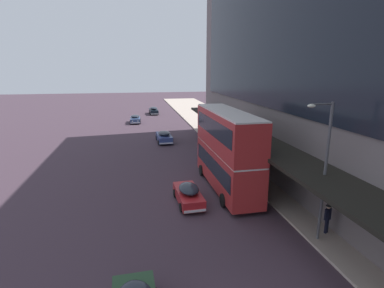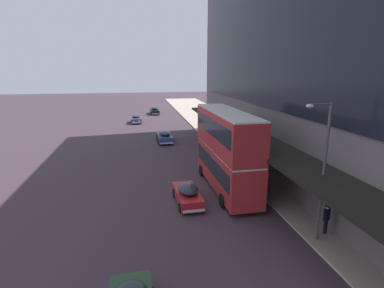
# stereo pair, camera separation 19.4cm
# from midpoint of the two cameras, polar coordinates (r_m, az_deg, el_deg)

# --- Properties ---
(transit_bus_kerbside_front) EXTENTS (2.81, 10.38, 6.46)m
(transit_bus_kerbside_front) POSITION_cam_midpoint_polar(r_m,az_deg,el_deg) (24.13, 6.40, -0.78)
(transit_bus_kerbside_front) COLOR #AE2728
(transit_bus_kerbside_front) RESTS_ON ground
(sedan_trailing_near) EXTENTS (2.02, 4.78, 1.52)m
(sedan_trailing_near) POSITION_cam_midpoint_polar(r_m,az_deg,el_deg) (40.56, -5.48, 1.43)
(sedan_trailing_near) COLOR navy
(sedan_trailing_near) RESTS_ON ground
(sedan_second_near) EXTENTS (1.95, 4.29, 1.45)m
(sedan_second_near) POSITION_cam_midpoint_polar(r_m,az_deg,el_deg) (55.85, -10.85, 4.71)
(sedan_second_near) COLOR navy
(sedan_second_near) RESTS_ON ground
(sedan_oncoming_front) EXTENTS (1.98, 4.96, 1.56)m
(sedan_oncoming_front) POSITION_cam_midpoint_polar(r_m,az_deg,el_deg) (32.84, 3.33, -1.56)
(sedan_oncoming_front) COLOR navy
(sedan_oncoming_front) RESTS_ON ground
(sedan_lead_near) EXTENTS (1.87, 4.38, 1.53)m
(sedan_lead_near) POSITION_cam_midpoint_polar(r_m,az_deg,el_deg) (22.24, -0.94, -9.46)
(sedan_lead_near) COLOR #A81C20
(sedan_lead_near) RESTS_ON ground
(sedan_far_back) EXTENTS (1.88, 5.03, 1.62)m
(sedan_far_back) POSITION_cam_midpoint_polar(r_m,az_deg,el_deg) (66.17, -7.40, 6.36)
(sedan_far_back) COLOR black
(sedan_far_back) RESTS_ON ground
(pedestrian_at_kerb) EXTENTS (0.56, 0.40, 1.86)m
(pedestrian_at_kerb) POSITION_cam_midpoint_polar(r_m,az_deg,el_deg) (19.80, 24.16, -12.55)
(pedestrian_at_kerb) COLOR black
(pedestrian_at_kerb) RESTS_ON sidewalk_kerb
(street_lamp) EXTENTS (1.50, 0.28, 7.86)m
(street_lamp) POSITION_cam_midpoint_polar(r_m,az_deg,el_deg) (17.62, 23.45, -3.55)
(street_lamp) COLOR #4C4C51
(street_lamp) RESTS_ON sidewalk_kerb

